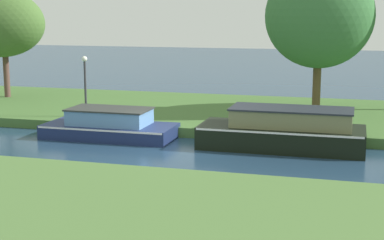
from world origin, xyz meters
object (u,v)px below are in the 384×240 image
object	(u,v)px
mooring_post_near	(305,122)
navy_barge	(110,126)
willow_tree_centre	(319,16)
black_narrowboat	(284,131)
lamp_post	(85,78)

from	to	relation	value
mooring_post_near	navy_barge	bearing A→B (deg)	-168.19
navy_barge	mooring_post_near	world-z (taller)	navy_barge
navy_barge	willow_tree_centre	distance (m)	10.51
navy_barge	black_narrowboat	world-z (taller)	black_narrowboat
black_narrowboat	lamp_post	xyz separation A→B (m)	(-9.06, 2.22, 1.44)
navy_barge	mooring_post_near	xyz separation A→B (m)	(7.59, 1.59, 0.26)
willow_tree_centre	lamp_post	world-z (taller)	willow_tree_centre
black_narrowboat	lamp_post	size ratio (longest dim) A/B	2.25
willow_tree_centre	lamp_post	size ratio (longest dim) A/B	2.52
willow_tree_centre	mooring_post_near	size ratio (longest dim) A/B	9.73
mooring_post_near	willow_tree_centre	bearing A→B (deg)	88.33
black_narrowboat	mooring_post_near	xyz separation A→B (m)	(0.63, 1.59, 0.08)
navy_barge	black_narrowboat	distance (m)	6.96
navy_barge	mooring_post_near	size ratio (longest dim) A/B	7.59
black_narrowboat	willow_tree_centre	bearing A→B (deg)	82.52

